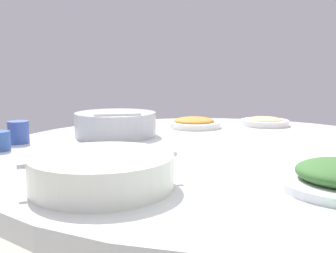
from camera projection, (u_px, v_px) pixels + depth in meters
round_dining_table at (219, 186)px, 1.18m from camera, size 1.38×1.38×0.72m
rice_bowl at (116, 124)px, 1.35m from camera, size 0.28×0.28×0.09m
soup_bowl at (102, 172)px, 0.76m from camera, size 0.31×0.28×0.07m
dish_noodles at (265, 121)px, 1.61m from camera, size 0.19×0.19×0.04m
dish_tofu_braise at (194, 123)px, 1.56m from camera, size 0.21×0.21×0.04m
tea_cup_far at (18, 132)px, 1.22m from camera, size 0.06×0.06×0.07m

